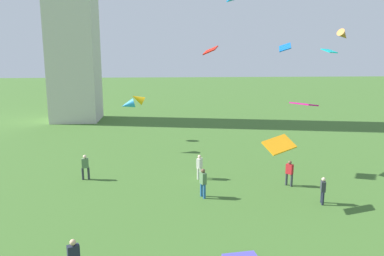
{
  "coord_description": "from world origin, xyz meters",
  "views": [
    {
      "loc": [
        -1.94,
        -7.94,
        8.98
      ],
      "look_at": [
        -0.4,
        15.71,
        4.15
      ],
      "focal_mm": 36.15,
      "sensor_mm": 36.0,
      "label": 1
    }
  ],
  "objects_px": {
    "kite_flying_2": "(211,50)",
    "kite_flying_7": "(285,47)",
    "kite_flying_5": "(304,104)",
    "kite_flying_9": "(138,98)",
    "person_3": "(289,172)",
    "kite_flying_0": "(329,51)",
    "kite_flying_3": "(344,35)",
    "person_5": "(323,189)",
    "kite_flying_4": "(128,105)",
    "person_2": "(85,166)",
    "person_1": "(203,181)",
    "kite_flying_6": "(279,145)",
    "person_0": "(199,165)"
  },
  "relations": [
    {
      "from": "kite_flying_2",
      "to": "kite_flying_7",
      "type": "xyz_separation_m",
      "value": [
        7.68,
        7.51,
        0.25
      ]
    },
    {
      "from": "kite_flying_5",
      "to": "kite_flying_9",
      "type": "bearing_deg",
      "value": 14.63
    },
    {
      "from": "person_3",
      "to": "kite_flying_0",
      "type": "bearing_deg",
      "value": -77.07
    },
    {
      "from": "kite_flying_2",
      "to": "kite_flying_3",
      "type": "height_order",
      "value": "kite_flying_3"
    },
    {
      "from": "person_5",
      "to": "kite_flying_4",
      "type": "relative_size",
      "value": 1.15
    },
    {
      "from": "kite_flying_2",
      "to": "person_2",
      "type": "bearing_deg",
      "value": -63.34
    },
    {
      "from": "kite_flying_2",
      "to": "kite_flying_4",
      "type": "xyz_separation_m",
      "value": [
        -6.6,
        6.25,
        -4.72
      ]
    },
    {
      "from": "person_1",
      "to": "kite_flying_6",
      "type": "distance_m",
      "value": 5.19
    },
    {
      "from": "person_0",
      "to": "kite_flying_6",
      "type": "xyz_separation_m",
      "value": [
        4.11,
        -5.09,
        2.7
      ]
    },
    {
      "from": "kite_flying_6",
      "to": "kite_flying_7",
      "type": "relative_size",
      "value": 1.11
    },
    {
      "from": "kite_flying_6",
      "to": "kite_flying_7",
      "type": "xyz_separation_m",
      "value": [
        4.49,
        14.42,
        5.49
      ]
    },
    {
      "from": "person_5",
      "to": "kite_flying_5",
      "type": "relative_size",
      "value": 0.8
    },
    {
      "from": "person_5",
      "to": "kite_flying_9",
      "type": "height_order",
      "value": "kite_flying_9"
    },
    {
      "from": "person_2",
      "to": "person_3",
      "type": "bearing_deg",
      "value": 159.18
    },
    {
      "from": "person_5",
      "to": "kite_flying_4",
      "type": "xyz_separation_m",
      "value": [
        -12.57,
        13.08,
        3.28
      ]
    },
    {
      "from": "person_0",
      "to": "person_1",
      "type": "distance_m",
      "value": 3.53
    },
    {
      "from": "person_3",
      "to": "kite_flying_7",
      "type": "xyz_separation_m",
      "value": [
        2.72,
        11.17,
        8.18
      ]
    },
    {
      "from": "kite_flying_9",
      "to": "person_3",
      "type": "bearing_deg",
      "value": 32.24
    },
    {
      "from": "person_1",
      "to": "person_3",
      "type": "height_order",
      "value": "person_1"
    },
    {
      "from": "person_3",
      "to": "kite_flying_3",
      "type": "height_order",
      "value": "kite_flying_3"
    },
    {
      "from": "kite_flying_3",
      "to": "kite_flying_9",
      "type": "bearing_deg",
      "value": 50.42
    },
    {
      "from": "person_3",
      "to": "person_2",
      "type": "bearing_deg",
      "value": 39.62
    },
    {
      "from": "person_2",
      "to": "kite_flying_6",
      "type": "distance_m",
      "value": 13.54
    },
    {
      "from": "kite_flying_2",
      "to": "person_3",
      "type": "bearing_deg",
      "value": 70.86
    },
    {
      "from": "kite_flying_0",
      "to": "kite_flying_2",
      "type": "distance_m",
      "value": 10.83
    },
    {
      "from": "person_5",
      "to": "kite_flying_7",
      "type": "xyz_separation_m",
      "value": [
        1.71,
        14.34,
        8.25
      ]
    },
    {
      "from": "kite_flying_7",
      "to": "kite_flying_5",
      "type": "bearing_deg",
      "value": 7.02
    },
    {
      "from": "person_2",
      "to": "kite_flying_7",
      "type": "xyz_separation_m",
      "value": [
        16.59,
        8.97,
        8.17
      ]
    },
    {
      "from": "person_0",
      "to": "kite_flying_0",
      "type": "distance_m",
      "value": 14.68
    },
    {
      "from": "kite_flying_3",
      "to": "kite_flying_9",
      "type": "height_order",
      "value": "kite_flying_3"
    },
    {
      "from": "person_0",
      "to": "person_2",
      "type": "relative_size",
      "value": 0.97
    },
    {
      "from": "person_2",
      "to": "person_3",
      "type": "relative_size",
      "value": 1.02
    },
    {
      "from": "person_1",
      "to": "kite_flying_9",
      "type": "height_order",
      "value": "kite_flying_9"
    },
    {
      "from": "person_0",
      "to": "kite_flying_2",
      "type": "distance_m",
      "value": 8.2
    },
    {
      "from": "person_0",
      "to": "person_3",
      "type": "relative_size",
      "value": 0.99
    },
    {
      "from": "person_0",
      "to": "person_3",
      "type": "height_order",
      "value": "person_3"
    },
    {
      "from": "kite_flying_0",
      "to": "kite_flying_6",
      "type": "height_order",
      "value": "kite_flying_0"
    },
    {
      "from": "person_5",
      "to": "kite_flying_7",
      "type": "height_order",
      "value": "kite_flying_7"
    },
    {
      "from": "person_0",
      "to": "kite_flying_5",
      "type": "height_order",
      "value": "kite_flying_5"
    },
    {
      "from": "person_1",
      "to": "kite_flying_7",
      "type": "bearing_deg",
      "value": -55.06
    },
    {
      "from": "kite_flying_7",
      "to": "kite_flying_9",
      "type": "distance_m",
      "value": 14.91
    },
    {
      "from": "kite_flying_0",
      "to": "kite_flying_9",
      "type": "relative_size",
      "value": 0.99
    },
    {
      "from": "person_2",
      "to": "kite_flying_4",
      "type": "height_order",
      "value": "kite_flying_4"
    },
    {
      "from": "kite_flying_3",
      "to": "person_5",
      "type": "bearing_deg",
      "value": 123.74
    },
    {
      "from": "person_2",
      "to": "kite_flying_5",
      "type": "height_order",
      "value": "kite_flying_5"
    },
    {
      "from": "kite_flying_4",
      "to": "person_3",
      "type": "bearing_deg",
      "value": 41.2
    },
    {
      "from": "kite_flying_5",
      "to": "kite_flying_6",
      "type": "distance_m",
      "value": 6.89
    },
    {
      "from": "person_2",
      "to": "kite_flying_2",
      "type": "bearing_deg",
      "value": 177.53
    },
    {
      "from": "kite_flying_0",
      "to": "person_5",
      "type": "bearing_deg",
      "value": 31.67
    },
    {
      "from": "kite_flying_2",
      "to": "kite_flying_7",
      "type": "height_order",
      "value": "kite_flying_7"
    }
  ]
}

